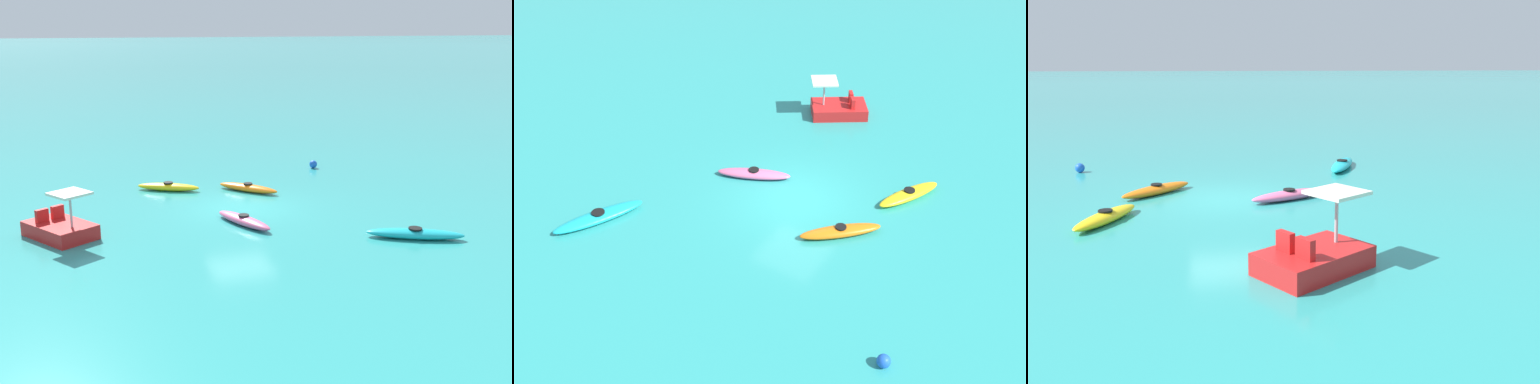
{
  "view_description": "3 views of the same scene",
  "coord_description": "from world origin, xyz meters",
  "views": [
    {
      "loc": [
        6.18,
        22.83,
        6.97
      ],
      "look_at": [
        -0.72,
        -0.25,
        0.52
      ],
      "focal_mm": 44.44,
      "sensor_mm": 36.0,
      "label": 1
    },
    {
      "loc": [
        -16.25,
        -9.01,
        13.28
      ],
      "look_at": [
        -0.68,
        0.65,
        0.49
      ],
      "focal_mm": 44.2,
      "sensor_mm": 36.0,
      "label": 2
    },
    {
      "loc": [
        17.48,
        -0.6,
        4.38
      ],
      "look_at": [
        2.11,
        1.65,
        0.68
      ],
      "focal_mm": 37.96,
      "sensor_mm": 36.0,
      "label": 3
    }
  ],
  "objects": [
    {
      "name": "ground_plane",
      "position": [
        0.0,
        0.0,
        0.0
      ],
      "size": [
        600.0,
        600.0,
        0.0
      ],
      "primitive_type": "plane",
      "color": "teal"
    },
    {
      "name": "kayak_yellow",
      "position": [
        2.26,
        -3.46,
        0.16
      ],
      "size": [
        2.72,
        1.76,
        0.37
      ],
      "color": "yellow",
      "rests_on": "ground_plane"
    },
    {
      "name": "kayak_pink",
      "position": [
        0.43,
        2.06,
        0.16
      ],
      "size": [
        1.68,
        2.8,
        0.37
      ],
      "color": "pink",
      "rests_on": "ground_plane"
    },
    {
      "name": "kayak_cyan",
      "position": [
        -4.65,
        5.14,
        0.16
      ],
      "size": [
        3.24,
        1.97,
        0.37
      ],
      "color": "#19B7C6",
      "rests_on": "ground_plane"
    },
    {
      "name": "kayak_orange",
      "position": [
        -0.98,
        -2.31,
        0.16
      ],
      "size": [
        2.38,
        2.45,
        0.37
      ],
      "color": "orange",
      "rests_on": "ground_plane"
    },
    {
      "name": "pedal_boat_red",
      "position": [
        6.69,
        1.64,
        0.34
      ],
      "size": [
        2.58,
        2.83,
        1.68
      ],
      "color": "red",
      "rests_on": "ground_plane"
    },
    {
      "name": "buoy_blue",
      "position": [
        -5.33,
        -5.75,
        0.19
      ],
      "size": [
        0.38,
        0.38,
        0.38
      ],
      "primitive_type": "sphere",
      "color": "blue",
      "rests_on": "ground_plane"
    }
  ]
}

